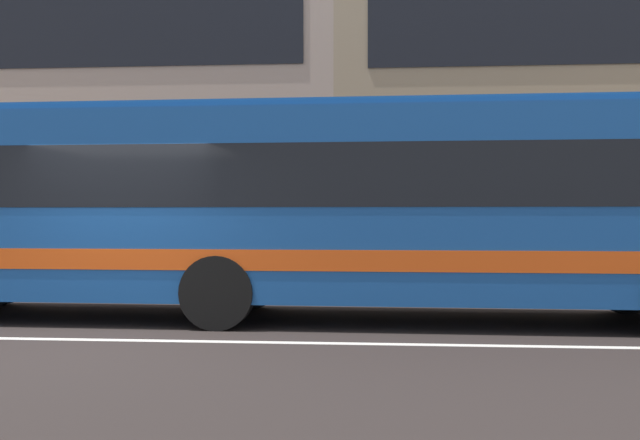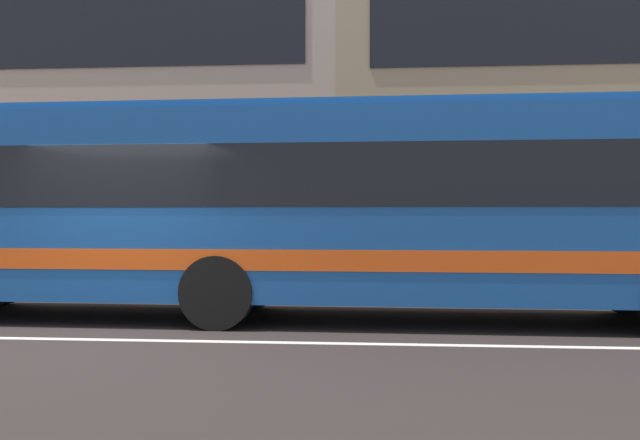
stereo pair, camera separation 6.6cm
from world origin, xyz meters
TOP-DOWN VIEW (x-y plane):
  - ground_plane at (0.00, 0.00)m, footprint 160.00×160.00m
  - lane_centre_line at (0.00, 0.00)m, footprint 60.00×0.16m
  - apartment_block_left at (-7.36, 15.74)m, footprint 19.26×11.15m
  - transit_bus at (2.15, 2.09)m, footprint 12.39×2.83m

SIDE VIEW (x-z plane):
  - ground_plane at x=0.00m, z-range 0.00..0.00m
  - lane_centre_line at x=0.00m, z-range 0.00..0.01m
  - transit_bus at x=2.15m, z-range 0.16..3.28m
  - apartment_block_left at x=-7.36m, z-range 0.00..11.31m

